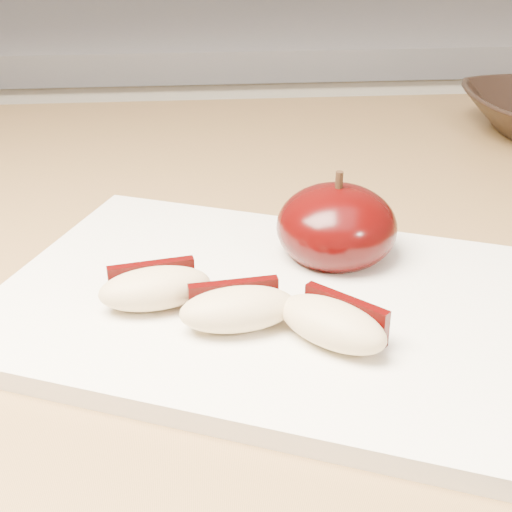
{
  "coord_description": "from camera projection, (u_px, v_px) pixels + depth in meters",
  "views": [
    {
      "loc": [
        0.05,
        -0.01,
        1.13
      ],
      "look_at": [
        0.08,
        0.35,
        0.94
      ],
      "focal_mm": 50.0,
      "sensor_mm": 36.0,
      "label": 1
    }
  ],
  "objects": [
    {
      "name": "back_cabinet",
      "position": [
        175.0,
        268.0,
        1.36
      ],
      "size": [
        2.4,
        0.62,
        0.94
      ],
      "color": "silver",
      "rests_on": "ground"
    },
    {
      "name": "cutting_board",
      "position": [
        256.0,
        302.0,
        0.42
      ],
      "size": [
        0.36,
        0.32,
        0.01
      ],
      "primitive_type": "cube",
      "rotation": [
        0.0,
        0.0,
        -0.39
      ],
      "color": "silver",
      "rests_on": "island_counter"
    },
    {
      "name": "apple_half",
      "position": [
        336.0,
        227.0,
        0.45
      ],
      "size": [
        0.1,
        0.1,
        0.06
      ],
      "rotation": [
        0.0,
        0.0,
        0.36
      ],
      "color": "black",
      "rests_on": "cutting_board"
    },
    {
      "name": "apple_wedge_a",
      "position": [
        155.0,
        287.0,
        0.4
      ],
      "size": [
        0.07,
        0.04,
        0.02
      ],
      "rotation": [
        0.0,
        0.0,
        0.19
      ],
      "color": "tan",
      "rests_on": "cutting_board"
    },
    {
      "name": "apple_wedge_b",
      "position": [
        237.0,
        308.0,
        0.38
      ],
      "size": [
        0.07,
        0.04,
        0.02
      ],
      "rotation": [
        0.0,
        0.0,
        0.12
      ],
      "color": "tan",
      "rests_on": "cutting_board"
    },
    {
      "name": "apple_wedge_c",
      "position": [
        333.0,
        323.0,
        0.37
      ],
      "size": [
        0.07,
        0.07,
        0.02
      ],
      "rotation": [
        0.0,
        0.0,
        -0.77
      ],
      "color": "tan",
      "rests_on": "cutting_board"
    }
  ]
}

